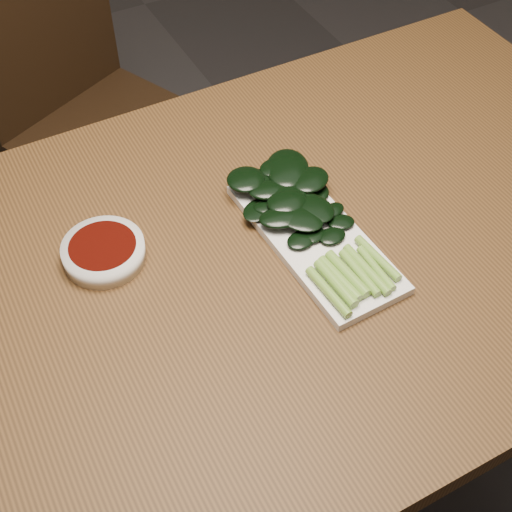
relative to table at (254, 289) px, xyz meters
name	(u,v)px	position (x,y,z in m)	size (l,w,h in m)	color
ground	(255,478)	(0.00, 0.00, -0.68)	(6.00, 6.00, 0.00)	#2C2929
table	(254,289)	(0.00, 0.00, 0.00)	(1.40, 0.80, 0.75)	#4A2F15
chair_far	(89,106)	(-0.02, 0.80, -0.19)	(0.52, 0.52, 0.89)	black
sauce_bowl	(104,252)	(-0.19, 0.10, 0.09)	(0.12, 0.12, 0.03)	white
serving_plate	(315,237)	(0.09, -0.01, 0.08)	(0.14, 0.31, 0.01)	white
gai_lan	(296,206)	(0.09, 0.04, 0.10)	(0.17, 0.33, 0.03)	#73A238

